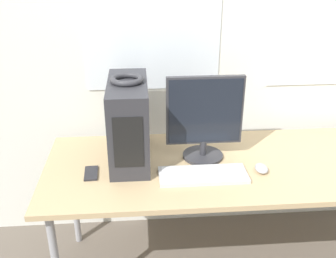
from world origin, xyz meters
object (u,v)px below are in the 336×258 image
(keyboard, at_px, (203,175))
(headphones, at_px, (127,79))
(cell_phone, at_px, (91,173))
(mouse, at_px, (261,168))
(pc_tower, at_px, (129,122))
(monitor_main, at_px, (204,118))

(keyboard, bearing_deg, headphones, 148.62)
(keyboard, distance_m, cell_phone, 0.57)
(cell_phone, bearing_deg, mouse, -5.64)
(pc_tower, bearing_deg, mouse, -16.03)
(headphones, distance_m, keyboard, 0.62)
(cell_phone, bearing_deg, monitor_main, 9.61)
(keyboard, bearing_deg, monitor_main, 81.15)
(headphones, xyz_separation_m, mouse, (0.68, -0.20, -0.44))
(monitor_main, height_order, mouse, monitor_main)
(headphones, xyz_separation_m, monitor_main, (0.40, -0.02, -0.22))
(cell_phone, bearing_deg, pc_tower, 34.48)
(mouse, height_order, cell_phone, mouse)
(headphones, relative_size, cell_phone, 1.24)
(mouse, bearing_deg, pc_tower, 163.97)
(pc_tower, height_order, mouse, pc_tower)
(pc_tower, height_order, monitor_main, monitor_main)
(headphones, distance_m, monitor_main, 0.46)
(mouse, xyz_separation_m, cell_phone, (-0.88, 0.04, -0.01))
(keyboard, bearing_deg, cell_phone, 172.96)
(pc_tower, relative_size, cell_phone, 3.53)
(cell_phone, bearing_deg, headphones, 34.63)
(headphones, relative_size, monitor_main, 0.37)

